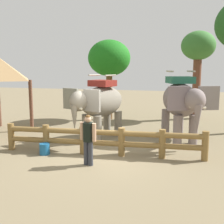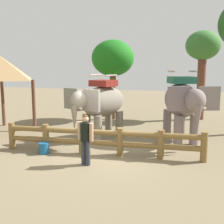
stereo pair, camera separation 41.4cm
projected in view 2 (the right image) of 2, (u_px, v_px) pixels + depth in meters
name	position (u px, v px, depth m)	size (l,w,h in m)	color
ground_plane	(98.00, 157.00, 10.25)	(60.00, 60.00, 0.00)	#7B6C4F
log_fence	(101.00, 139.00, 10.42)	(7.52, 0.86, 1.05)	brown
elephant_near_left	(100.00, 103.00, 12.59)	(2.41, 3.46, 2.90)	gray
elephant_center	(182.00, 102.00, 12.15)	(2.66, 3.66, 3.08)	gray
tourist_woman_in_black	(85.00, 136.00, 9.27)	(0.59, 0.39, 1.70)	#31343D
tree_far_left	(203.00, 50.00, 17.08)	(2.07, 2.07, 5.42)	brown
tree_back_center	(113.00, 59.00, 17.21)	(2.58, 2.58, 4.88)	brown
feed_bucket	(44.00, 148.00, 10.61)	(0.38, 0.38, 0.42)	#19598C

